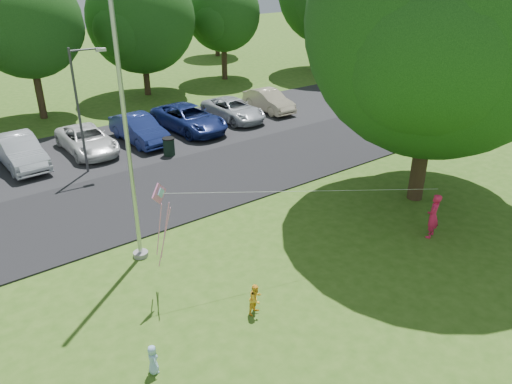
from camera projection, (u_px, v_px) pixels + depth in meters
ground at (319, 291)px, 15.12m from camera, size 120.00×120.00×0.00m
park_road at (176, 188)px, 21.59m from camera, size 60.00×6.00×0.06m
parking_strip at (116, 146)px, 26.27m from camera, size 42.00×7.00×0.06m
flagpole at (127, 139)px, 15.02m from camera, size 0.50×0.50×10.00m
street_lamp at (82, 100)px, 21.81m from camera, size 1.59×0.28×5.66m
trash_can at (169, 147)px, 24.81m from camera, size 0.61×0.61×0.96m
big_tree at (441, 31)px, 17.76m from camera, size 10.28×9.79×11.88m
tree_row at (74, 15)px, 30.94m from camera, size 64.35×11.94×10.88m
horizon_trees at (67, 20)px, 39.84m from camera, size 77.46×7.20×7.02m
parked_cars at (118, 132)px, 26.01m from camera, size 22.62×5.33×1.48m
woman at (433, 216)px, 17.62m from camera, size 0.71×0.59×1.68m
child_yellow at (256, 299)px, 14.00m from camera, size 0.55×0.48×0.95m
child_blue at (153, 359)px, 12.03m from camera, size 0.31×0.43×0.81m
kite at (170, 206)px, 14.08m from camera, size 9.32×3.19×2.83m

